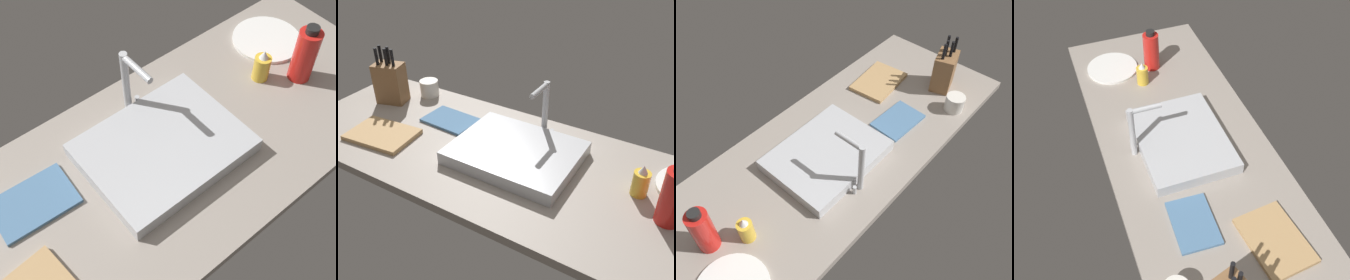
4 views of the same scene
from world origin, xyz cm
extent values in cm
cube|color=gray|center=(0.00, 0.00, 1.75)|extent=(182.43, 67.85, 3.50)
cube|color=#B7BABF|center=(4.77, 1.51, 6.05)|extent=(45.66, 35.30, 5.10)
cylinder|color=#B7BABF|center=(6.72, 21.24, 15.49)|extent=(2.40, 2.40, 23.97)
cylinder|color=#B7BABF|center=(6.72, 15.10, 26.47)|extent=(2.00, 12.27, 2.00)
cylinder|color=#B7BABF|center=(10.22, 21.24, 5.50)|extent=(1.60, 1.60, 4.00)
cylinder|color=black|center=(-67.47, 10.96, 26.01)|extent=(1.74, 1.74, 7.77)
cylinder|color=black|center=(-64.16, 11.72, 26.01)|extent=(1.74, 1.74, 7.77)
cube|color=tan|center=(-49.59, -13.17, 4.40)|extent=(28.27, 21.11, 1.80)
cylinder|color=gold|center=(49.47, 4.98, 7.91)|extent=(5.59, 5.59, 8.83)
cone|color=silver|center=(49.47, 4.98, 13.73)|extent=(3.08, 3.08, 2.80)
cylinder|color=red|center=(60.06, -2.95, 12.77)|extent=(7.63, 7.63, 18.53)
cylinder|color=black|center=(60.06, -2.95, 23.13)|extent=(4.20, 4.20, 2.20)
cylinder|color=white|center=(65.08, 16.24, 4.10)|extent=(24.82, 24.82, 1.20)
cube|color=teal|center=(-33.22, 10.72, 4.10)|extent=(22.96, 16.24, 1.20)
camera|label=1|loc=(-42.88, -58.44, 112.01)|focal=47.94mm
camera|label=2|loc=(60.95, -99.19, 87.46)|focal=40.59mm
camera|label=3|loc=(74.73, 72.52, 124.75)|focal=39.76mm
camera|label=4|loc=(-112.95, 44.09, 137.92)|focal=46.89mm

